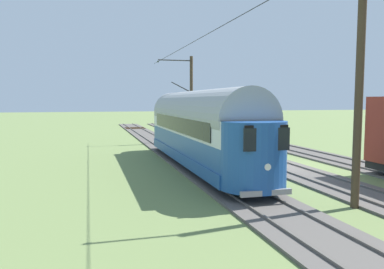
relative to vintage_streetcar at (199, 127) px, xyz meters
name	(u,v)px	position (x,y,z in m)	size (l,w,h in m)	color
ground_plane	(279,166)	(-4.47, 0.93, -2.26)	(220.00, 220.00, 0.00)	olive
track_streetcar_siding	(342,161)	(-8.94, 0.61, -2.20)	(2.80, 80.00, 0.18)	#56514C
track_adjacent_siding	(276,165)	(-4.47, 0.61, -2.20)	(2.80, 80.00, 0.18)	#56514C
track_third_siding	(202,168)	(0.00, 0.61, -2.20)	(2.80, 80.00, 0.18)	#56514C
vintage_streetcar	(199,127)	(0.00, 0.00, 0.00)	(2.65, 16.72, 4.92)	#1E4C93
catenary_pole_foreground	(190,98)	(-2.90, -12.48, 1.75)	(3.21, 0.28, 7.65)	#423323
catenary_pole_mid_near	(357,93)	(-2.90, 9.09, 1.75)	(3.21, 0.28, 7.65)	#423323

